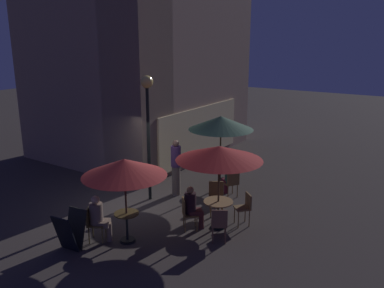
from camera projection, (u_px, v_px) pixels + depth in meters
The scene contains 20 objects.
ground_plane at pixel (138, 207), 12.05m from camera, with size 60.00×60.00×0.00m, color #38312E.
cafe_building at pixel (143, 49), 15.59m from camera, with size 8.04×6.85×9.15m.
street_lamp_near_corner at pixel (148, 107), 11.92m from camera, with size 0.38×0.38×3.91m.
menu_sandwich_board at pixel (70, 231), 9.53m from camera, with size 0.71×0.62×0.94m.
cafe_table_0 at pixel (220, 172), 13.43m from camera, with size 0.77×0.77×0.77m.
cafe_table_1 at pixel (218, 208), 10.63m from camera, with size 0.79×0.79×0.77m.
cafe_table_2 at pixel (127, 222), 9.90m from camera, with size 0.62×0.62×0.78m.
patio_umbrella_0 at pixel (221, 123), 12.99m from camera, with size 2.15×2.15×2.52m.
patio_umbrella_1 at pixel (219, 153), 10.24m from camera, with size 2.28×2.28×2.29m.
patio_umbrella_2 at pixel (124, 168), 9.53m from camera, with size 2.07×2.07×2.18m.
cafe_chair_0 at pixel (232, 182), 12.68m from camera, with size 0.59×0.59×0.88m.
cafe_chair_1 at pixel (219, 222), 9.84m from camera, with size 0.54×0.54×0.92m.
cafe_chair_2 at pixel (245, 206), 10.80m from camera, with size 0.55×0.55×0.90m.
cafe_chair_3 at pixel (216, 195), 11.48m from camera, with size 0.58×0.58×0.96m.
cafe_chair_4 at pixel (187, 211), 10.52m from camera, with size 0.56×0.56×0.89m.
cafe_chair_5 at pixel (93, 221), 9.93m from camera, with size 0.58×0.58×0.90m.
patron_seated_0 at pixel (230, 175), 12.76m from camera, with size 0.53×0.56×1.23m.
patron_seated_1 at pixel (192, 205), 10.50m from camera, with size 0.48×0.50×1.22m.
patron_seated_2 at pixel (99, 216), 9.89m from camera, with size 0.48×0.53×1.22m.
patron_standing_3 at pixel (176, 167), 12.82m from camera, with size 0.32×0.32×1.84m.
Camera 1 is at (-8.41, -7.50, 4.97)m, focal length 37.12 mm.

